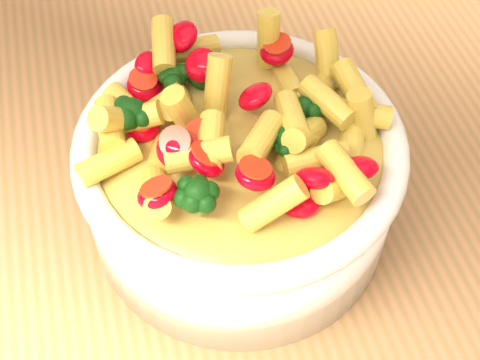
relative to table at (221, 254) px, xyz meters
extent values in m
cube|color=#B0764B|center=(0.00, 0.00, 0.08)|extent=(1.20, 0.80, 0.04)
cylinder|color=#B0764B|center=(0.55, 0.35, -0.37)|extent=(0.05, 0.05, 0.86)
cylinder|color=white|center=(0.01, -0.03, 0.15)|extent=(0.26, 0.26, 0.10)
ellipsoid|color=white|center=(0.01, -0.03, 0.12)|extent=(0.24, 0.24, 0.04)
torus|color=white|center=(0.01, -0.03, 0.20)|extent=(0.27, 0.27, 0.02)
ellipsoid|color=#F3D952|center=(0.01, -0.03, 0.20)|extent=(0.23, 0.23, 0.03)
camera|label=1|loc=(-0.08, -0.37, 0.60)|focal=50.00mm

